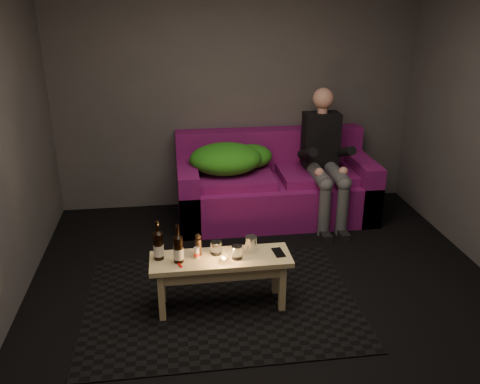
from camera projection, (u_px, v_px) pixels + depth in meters
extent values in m
plane|color=black|center=(274.00, 311.00, 4.00)|extent=(4.50, 4.50, 0.00)
plane|color=#4D4A4D|center=(236.00, 92.00, 5.58)|extent=(4.00, 0.00, 4.00)
cube|color=black|center=(221.00, 302.00, 4.11)|extent=(2.18, 1.59, 0.01)
cube|color=#801168|center=(275.00, 198.00, 5.59)|extent=(2.10, 0.95, 0.44)
cube|color=#801168|center=(269.00, 149.00, 5.75)|extent=(2.10, 0.23, 0.46)
cube|color=#801168|center=(188.00, 193.00, 5.43)|extent=(0.21, 0.95, 0.65)
cube|color=#801168|center=(358.00, 185.00, 5.67)|extent=(0.21, 0.95, 0.65)
cube|color=#801168|center=(235.00, 179.00, 5.39)|extent=(0.79, 0.63, 0.11)
cube|color=#801168|center=(316.00, 175.00, 5.50)|extent=(0.79, 0.63, 0.11)
ellipsoid|color=#2C8418|center=(226.00, 159.00, 5.34)|extent=(0.76, 0.59, 0.32)
ellipsoid|color=#2C8418|center=(251.00, 156.00, 5.53)|extent=(0.46, 0.38, 0.25)
ellipsoid|color=#2C8418|center=(203.00, 163.00, 5.46)|extent=(0.34, 0.27, 0.17)
cube|color=black|center=(321.00, 139.00, 5.46)|extent=(0.38, 0.23, 0.58)
sphere|color=#DE9A8B|center=(323.00, 98.00, 5.30)|extent=(0.22, 0.22, 0.22)
cylinder|color=#4E5159|center=(319.00, 176.00, 5.26)|extent=(0.15, 0.53, 0.15)
cylinder|color=#4E5159|center=(337.00, 175.00, 5.29)|extent=(0.15, 0.53, 0.15)
cylinder|color=#4E5159|center=(324.00, 211.00, 5.14)|extent=(0.12, 0.12, 0.54)
cylinder|color=#4E5159|center=(342.00, 210.00, 5.16)|extent=(0.12, 0.12, 0.54)
cube|color=black|center=(325.00, 235.00, 5.17)|extent=(0.09, 0.23, 0.06)
cube|color=black|center=(343.00, 234.00, 5.19)|extent=(0.09, 0.23, 0.06)
cube|color=#CBBA77|center=(221.00, 259.00, 3.90)|extent=(1.09, 0.35, 0.04)
cube|color=#CBBA77|center=(221.00, 267.00, 3.93)|extent=(0.95, 0.27, 0.10)
cube|color=#CBBA77|center=(162.00, 298.00, 3.81)|extent=(0.05, 0.05, 0.40)
cube|color=#CBBA77|center=(162.00, 280.00, 4.04)|extent=(0.05, 0.05, 0.40)
cube|color=#CBBA77|center=(282.00, 288.00, 3.93)|extent=(0.05, 0.05, 0.40)
cube|color=#CBBA77|center=(276.00, 272.00, 4.16)|extent=(0.05, 0.05, 0.40)
cylinder|color=black|center=(158.00, 246.00, 3.84)|extent=(0.08, 0.08, 0.21)
cylinder|color=white|center=(159.00, 250.00, 3.85)|extent=(0.08, 0.08, 0.09)
cone|color=black|center=(157.00, 232.00, 3.79)|extent=(0.08, 0.08, 0.03)
cylinder|color=black|center=(157.00, 228.00, 3.78)|extent=(0.03, 0.03, 0.10)
cylinder|color=black|center=(178.00, 250.00, 3.79)|extent=(0.07, 0.07, 0.21)
cylinder|color=white|center=(178.00, 253.00, 3.80)|extent=(0.08, 0.08, 0.09)
cone|color=black|center=(178.00, 235.00, 3.75)|extent=(0.07, 0.07, 0.03)
cylinder|color=black|center=(177.00, 231.00, 3.74)|extent=(0.03, 0.03, 0.10)
cylinder|color=silver|center=(197.00, 253.00, 3.87)|extent=(0.05, 0.05, 0.09)
cylinder|color=black|center=(198.00, 247.00, 3.90)|extent=(0.06, 0.06, 0.14)
cylinder|color=white|center=(216.00, 248.00, 3.93)|extent=(0.09, 0.09, 0.10)
cylinder|color=white|center=(224.00, 260.00, 3.82)|extent=(0.06, 0.06, 0.04)
sphere|color=orange|center=(224.00, 258.00, 3.82)|extent=(0.02, 0.02, 0.02)
cylinder|color=white|center=(237.00, 252.00, 3.86)|extent=(0.10, 0.10, 0.10)
cylinder|color=silver|center=(251.00, 244.00, 3.96)|extent=(0.10, 0.10, 0.13)
cube|color=black|center=(278.00, 252.00, 3.96)|extent=(0.09, 0.16, 0.01)
cube|color=#B90E0B|center=(180.00, 265.00, 3.77)|extent=(0.04, 0.07, 0.01)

